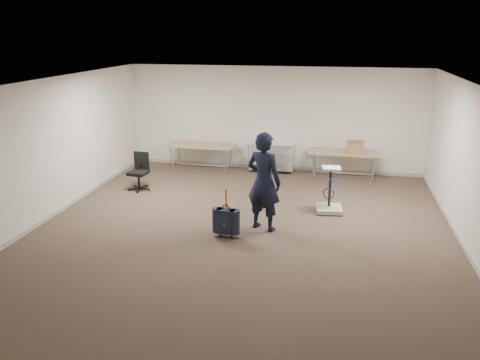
# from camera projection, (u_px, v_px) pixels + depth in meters

# --- Properties ---
(ground) EXTENTS (9.00, 9.00, 0.00)m
(ground) POSITION_uv_depth(u_px,v_px,m) (241.00, 234.00, 8.87)
(ground) COLOR #48362C
(ground) RESTS_ON ground
(room_shell) EXTENTS (8.00, 9.00, 9.00)m
(room_shell) POSITION_uv_depth(u_px,v_px,m) (253.00, 206.00, 10.15)
(room_shell) COLOR silver
(room_shell) RESTS_ON ground
(folding_table_left) EXTENTS (1.80, 0.75, 0.73)m
(folding_table_left) POSITION_uv_depth(u_px,v_px,m) (201.00, 146.00, 12.71)
(folding_table_left) COLOR tan
(folding_table_left) RESTS_ON ground
(folding_table_right) EXTENTS (1.80, 0.75, 0.73)m
(folding_table_right) POSITION_uv_depth(u_px,v_px,m) (344.00, 154.00, 11.98)
(folding_table_right) COLOR tan
(folding_table_right) RESTS_ON ground
(wire_shelf) EXTENTS (1.22, 0.47, 0.80)m
(wire_shelf) POSITION_uv_depth(u_px,v_px,m) (272.00, 156.00, 12.65)
(wire_shelf) COLOR silver
(wire_shelf) RESTS_ON ground
(person) EXTENTS (0.82, 0.68, 1.92)m
(person) POSITION_uv_depth(u_px,v_px,m) (264.00, 182.00, 8.84)
(person) COLOR black
(person) RESTS_ON ground
(suitcase) EXTENTS (0.35, 0.23, 0.93)m
(suitcase) POSITION_uv_depth(u_px,v_px,m) (226.00, 221.00, 8.66)
(suitcase) COLOR black
(suitcase) RESTS_ON ground
(office_chair) EXTENTS (0.55, 0.55, 0.90)m
(office_chair) POSITION_uv_depth(u_px,v_px,m) (139.00, 178.00, 11.31)
(office_chair) COLOR black
(office_chair) RESTS_ON ground
(equipment_cart) EXTENTS (0.59, 0.59, 0.99)m
(equipment_cart) POSITION_uv_depth(u_px,v_px,m) (329.00, 200.00, 9.90)
(equipment_cart) COLOR beige
(equipment_cart) RESTS_ON ground
(cardboard_box) EXTENTS (0.40, 0.30, 0.30)m
(cardboard_box) POSITION_uv_depth(u_px,v_px,m) (355.00, 147.00, 11.79)
(cardboard_box) COLOR brown
(cardboard_box) RESTS_ON folding_table_right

